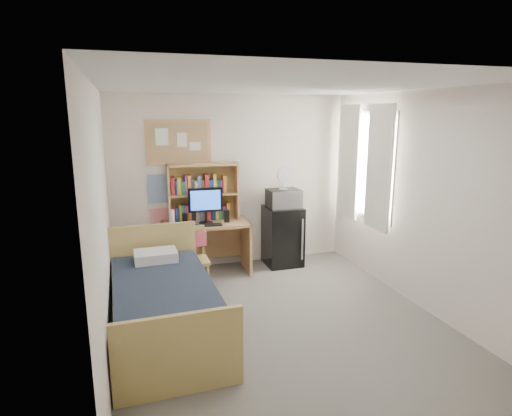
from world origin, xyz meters
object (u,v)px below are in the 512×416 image
object	(u,v)px
mini_fridge	(283,236)
monitor	(206,206)
speaker_right	(227,216)
speaker_left	(185,219)
desk	(206,248)
microwave	(284,198)
desk_fan	(284,179)
bulletin_board	(179,142)
desk_chair	(193,260)
bed	(164,309)

from	to	relation	value
mini_fridge	monitor	world-z (taller)	monitor
speaker_right	speaker_left	bearing A→B (deg)	180.00
desk	speaker_left	world-z (taller)	speaker_left
microwave	desk_fan	world-z (taller)	desk_fan
speaker_right	microwave	xyz separation A→B (m)	(0.92, 0.10, 0.19)
monitor	bulletin_board	bearing A→B (deg)	131.50
bulletin_board	speaker_left	world-z (taller)	bulletin_board
bulletin_board	desk	distance (m)	1.59
desk_chair	monitor	bearing A→B (deg)	62.47
bed	monitor	bearing A→B (deg)	62.84
bed	desk	bearing A→B (deg)	63.59
desk_chair	speaker_right	distance (m)	0.89
bulletin_board	monitor	world-z (taller)	bulletin_board
desk_fan	desk_chair	bearing A→B (deg)	-157.11
bulletin_board	microwave	world-z (taller)	bulletin_board
speaker_right	microwave	bearing A→B (deg)	9.35
mini_fridge	desk_fan	distance (m)	0.90
speaker_left	speaker_right	distance (m)	0.60
microwave	desk	bearing A→B (deg)	-178.13
desk	desk_chair	xyz separation A→B (m)	(-0.29, -0.59, 0.04)
desk	desk_fan	distance (m)	1.55
speaker_left	microwave	bearing A→B (deg)	5.67
speaker_left	desk	bearing A→B (deg)	11.31
bulletin_board	speaker_right	size ratio (longest dim) A/B	5.31
desk	desk_chair	size ratio (longest dim) A/B	1.45
microwave	desk_fan	xyz separation A→B (m)	(0.00, 0.00, 0.30)
desk_chair	speaker_right	bearing A→B (deg)	41.93
bed	monitor	world-z (taller)	monitor
mini_fridge	microwave	size ratio (longest dim) A/B	1.92
desk_chair	speaker_right	world-z (taller)	speaker_right
bed	microwave	bearing A→B (deg)	38.67
desk_fan	desk	bearing A→B (deg)	-178.13
desk	bulletin_board	bearing A→B (deg)	136.73
monitor	desk_fan	distance (m)	1.26
bulletin_board	bed	bearing A→B (deg)	-103.73
desk	speaker_left	xyz separation A→B (m)	(-0.30, -0.04, 0.47)
desk_fan	microwave	bearing A→B (deg)	0.00
monitor	speaker_left	distance (m)	0.35
monitor	desk_fan	xyz separation A→B (m)	(1.22, 0.08, 0.32)
speaker_left	microwave	world-z (taller)	microwave
bed	microwave	distance (m)	2.69
speaker_right	bed	bearing A→B (deg)	-121.52
mini_fridge	speaker_left	xyz separation A→B (m)	(-1.52, -0.09, 0.40)
desk_chair	speaker_left	xyz separation A→B (m)	(-0.02, 0.54, 0.43)
bulletin_board	bed	distance (m)	2.58
bulletin_board	speaker_right	distance (m)	1.27
desk_fan	bulletin_board	bearing A→B (deg)	169.84
desk	monitor	size ratio (longest dim) A/B	2.42
bed	speaker_right	distance (m)	1.97
desk	microwave	distance (m)	1.39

